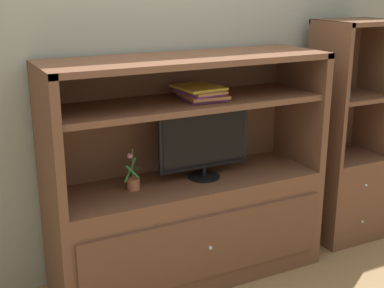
# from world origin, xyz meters

# --- Properties ---
(painted_rear_wall) EXTENTS (6.00, 0.10, 2.80)m
(painted_rear_wall) POSITION_xyz_m (0.00, 0.75, 1.40)
(painted_rear_wall) COLOR gray
(painted_rear_wall) RESTS_ON ground_plane
(media_console) EXTENTS (1.74, 0.57, 1.43)m
(media_console) POSITION_xyz_m (0.00, 0.40, 0.47)
(media_console) COLOR brown
(media_console) RESTS_ON ground_plane
(tv_monitor) EXTENTS (0.61, 0.20, 0.46)m
(tv_monitor) POSITION_xyz_m (0.11, 0.40, 0.91)
(tv_monitor) COLOR black
(tv_monitor) RESTS_ON media_console
(potted_plant) EXTENTS (0.10, 0.09, 0.25)m
(potted_plant) POSITION_xyz_m (-0.36, 0.41, 0.71)
(potted_plant) COLOR #B26642
(potted_plant) RESTS_ON media_console
(magazine_stack) EXTENTS (0.28, 0.34, 0.08)m
(magazine_stack) POSITION_xyz_m (0.08, 0.40, 1.21)
(magazine_stack) COLOR purple
(magazine_stack) RESTS_ON media_console
(bookshelf_tall) EXTENTS (0.51, 0.44, 1.60)m
(bookshelf_tall) POSITION_xyz_m (1.30, 0.41, 0.53)
(bookshelf_tall) COLOR brown
(bookshelf_tall) RESTS_ON ground_plane
(upright_book_row) EXTENTS (0.09, 0.17, 0.23)m
(upright_book_row) POSITION_xyz_m (1.15, 0.40, 1.19)
(upright_book_row) COLOR gold
(upright_book_row) RESTS_ON bookshelf_tall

